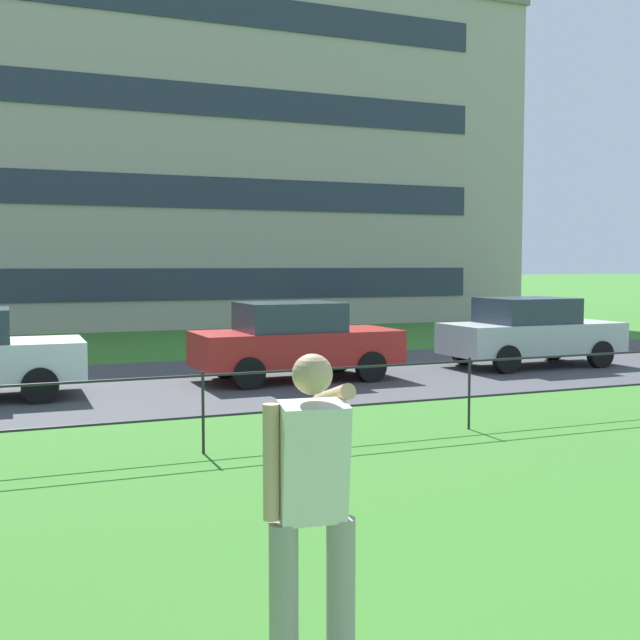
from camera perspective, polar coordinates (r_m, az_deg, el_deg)
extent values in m
cube|color=#424247|center=(15.71, -13.57, -4.53)|extent=(80.00, 7.14, 0.01)
cylinder|color=#232328|center=(9.95, -8.20, -6.45)|extent=(0.04, 0.04, 1.00)
cylinder|color=#232328|center=(11.47, 10.42, -5.09)|extent=(0.04, 0.04, 1.00)
cylinder|color=#232328|center=(9.96, -8.20, -6.73)|extent=(37.69, 0.03, 0.03)
cylinder|color=#232328|center=(9.88, -8.23, -3.88)|extent=(37.69, 0.03, 0.03)
cylinder|color=gray|center=(4.63, -2.56, -19.40)|extent=(0.16, 0.16, 0.91)
cylinder|color=gray|center=(4.70, 1.46, -19.01)|extent=(0.16, 0.16, 0.91)
cube|color=silver|center=(4.42, -0.54, -9.91)|extent=(0.40, 0.34, 0.67)
sphere|color=tan|center=(4.33, -0.54, -3.82)|extent=(0.22, 0.22, 0.22)
cylinder|color=tan|center=(4.69, 0.91, -5.38)|extent=(0.17, 0.63, 0.24)
cylinder|color=tan|center=(4.36, -3.44, -9.92)|extent=(0.09, 0.09, 0.62)
cylinder|color=black|center=(15.73, -19.26, -3.54)|extent=(0.61, 0.22, 0.60)
cylinder|color=black|center=(14.13, -19.05, -4.36)|extent=(0.61, 0.22, 0.60)
cube|color=red|center=(16.01, -1.66, -1.96)|extent=(4.00, 1.70, 0.68)
cube|color=#2D3847|center=(15.91, -2.17, 0.24)|extent=(1.90, 1.52, 0.56)
cylinder|color=black|center=(17.26, 1.22, -2.67)|extent=(0.60, 0.20, 0.60)
cylinder|color=black|center=(15.81, 3.60, -3.29)|extent=(0.60, 0.20, 0.60)
cylinder|color=black|center=(16.42, -6.72, -3.04)|extent=(0.60, 0.20, 0.60)
cylinder|color=black|center=(14.89, -5.01, -3.74)|extent=(0.60, 0.20, 0.60)
cube|color=#B7BABF|center=(18.77, 14.62, -1.22)|extent=(4.01, 1.72, 0.68)
cube|color=#2D3847|center=(18.63, 14.28, 0.66)|extent=(1.91, 1.53, 0.56)
cylinder|color=black|center=(20.19, 16.00, -1.86)|extent=(0.60, 0.20, 0.60)
cylinder|color=black|center=(18.97, 19.06, -2.29)|extent=(0.60, 0.20, 0.60)
cylinder|color=black|center=(18.74, 10.08, -2.21)|extent=(0.60, 0.20, 0.60)
cylinder|color=black|center=(17.42, 12.98, -2.71)|extent=(0.60, 0.20, 0.60)
cube|color=#ADA393|center=(33.63, -18.05, 10.73)|extent=(35.79, 10.82, 12.74)
cube|color=#283342|center=(27.97, -16.94, 2.35)|extent=(30.06, 0.06, 1.10)
cube|color=#283342|center=(28.07, -17.07, 8.86)|extent=(30.06, 0.06, 1.10)
cube|color=#283342|center=(28.53, -17.20, 15.24)|extent=(30.06, 0.06, 1.10)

